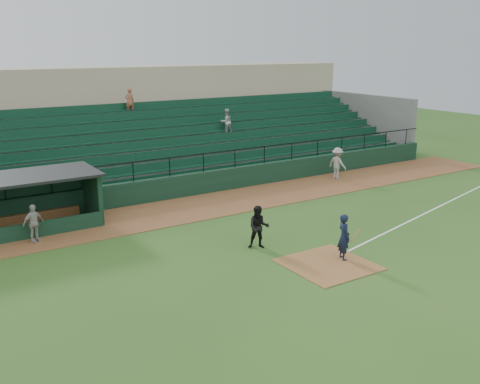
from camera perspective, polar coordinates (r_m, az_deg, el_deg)
ground at (r=20.91m, az=7.46°, el=-6.73°), size 90.00×90.00×0.00m
warning_track at (r=27.15m, az=-3.42°, el=-1.43°), size 40.00×4.00×0.03m
home_plate_dirt at (r=20.21m, az=9.30°, el=-7.55°), size 3.00×3.00×0.03m
foul_line at (r=27.21m, az=18.85°, el=-2.22°), size 17.49×4.44×0.01m
stadium_structure at (r=34.10m, az=-10.50°, el=5.71°), size 38.00×13.08×6.40m
batter_at_plate at (r=20.50m, az=10.93°, el=-4.69°), size 1.09×0.74×1.78m
umpire at (r=21.26m, az=1.99°, el=-3.74°), size 1.06×1.00×1.74m
runner at (r=32.92m, az=10.26°, el=3.02°), size 0.88×1.31×1.87m
dugout_player_a at (r=23.41m, az=-21.00°, el=-3.11°), size 1.00×0.68×1.58m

